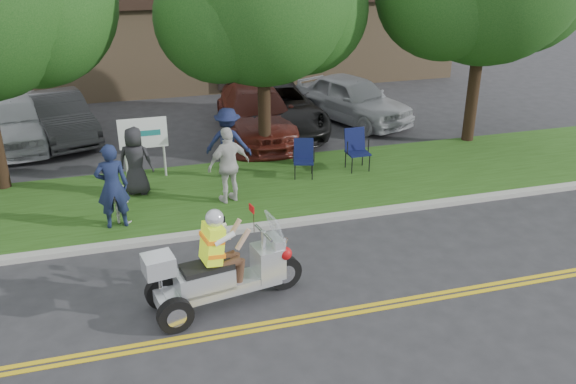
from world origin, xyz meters
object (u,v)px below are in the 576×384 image
object	(u,v)px
lawn_chair_b	(356,146)
parked_car_far_right	(352,99)
lawn_chair_a	(304,155)
parked_car_left	(59,117)
parked_car_mid	(274,107)
spectator_adult_left	(112,186)
parked_car_right	(257,113)
trike_scooter	(220,273)
spectator_adult_right	(229,165)
parked_car_far_left	(15,120)

from	to	relation	value
lawn_chair_b	parked_car_far_right	distance (m)	4.74
lawn_chair_a	parked_car_far_right	size ratio (longest dim) A/B	0.22
parked_car_left	parked_car_mid	xyz separation A→B (m)	(6.76, -1.01, 0.05)
lawn_chair_b	lawn_chair_a	bearing A→B (deg)	-176.84
lawn_chair_b	parked_car_left	size ratio (longest dim) A/B	0.25
spectator_adult_left	parked_car_right	size ratio (longest dim) A/B	0.36
spectator_adult_left	parked_car_mid	size ratio (longest dim) A/B	0.35
trike_scooter	parked_car_right	world-z (taller)	trike_scooter
parked_car_right	lawn_chair_a	bearing A→B (deg)	-80.73
spectator_adult_right	parked_car_left	bearing A→B (deg)	-74.78
lawn_chair_a	parked_car_far_right	xyz separation A→B (m)	(3.19, 4.56, 0.12)
trike_scooter	lawn_chair_b	world-z (taller)	trike_scooter
lawn_chair_a	trike_scooter	bearing A→B (deg)	-104.68
lawn_chair_a	spectator_adult_right	size ratio (longest dim) A/B	0.53
parked_car_far_left	parked_car_mid	xyz separation A→B (m)	(8.01, -0.75, -0.02)
lawn_chair_b	spectator_adult_right	world-z (taller)	spectator_adult_right
trike_scooter	lawn_chair_a	bearing A→B (deg)	48.57
parked_car_right	parked_car_far_right	world-z (taller)	parked_car_far_right
spectator_adult_right	parked_car_far_left	xyz separation A→B (m)	(-5.46, 6.15, -0.24)
lawn_chair_b	parked_car_far_left	world-z (taller)	parked_car_far_left
parked_car_right	spectator_adult_right	bearing A→B (deg)	-106.86
spectator_adult_right	parked_car_mid	distance (m)	5.98
spectator_adult_left	spectator_adult_right	world-z (taller)	spectator_adult_left
trike_scooter	spectator_adult_right	distance (m)	4.31
parked_car_mid	spectator_adult_right	bearing A→B (deg)	-114.87
parked_car_far_right	spectator_adult_right	bearing A→B (deg)	-155.77
parked_car_mid	parked_car_right	size ratio (longest dim) A/B	1.04
lawn_chair_a	spectator_adult_left	world-z (taller)	spectator_adult_left
parked_car_far_left	parked_car_far_right	xyz separation A→B (m)	(10.87, -0.50, -0.01)
parked_car_right	parked_car_far_left	bearing A→B (deg)	174.21
lawn_chair_b	parked_car_mid	distance (m)	4.37
spectator_adult_left	parked_car_left	bearing A→B (deg)	-81.10
spectator_adult_left	parked_car_left	xyz separation A→B (m)	(-1.50, 7.04, -0.35)
lawn_chair_a	parked_car_left	xyz separation A→B (m)	(-6.43, 5.32, 0.06)
lawn_chair_a	parked_car_right	distance (m)	3.85
parked_car_far_left	parked_car_mid	bearing A→B (deg)	-10.78
parked_car_left	parked_car_mid	size ratio (longest dim) A/B	0.79
parked_car_mid	lawn_chair_b	bearing A→B (deg)	-73.48
trike_scooter	lawn_chair_a	world-z (taller)	trike_scooter
parked_car_left	spectator_adult_right	bearing A→B (deg)	-72.74
parked_car_mid	parked_car_far_left	bearing A→B (deg)	175.08
trike_scooter	parked_car_mid	size ratio (longest dim) A/B	0.52
trike_scooter	parked_car_right	distance (m)	9.53
lawn_chair_b	spectator_adult_left	bearing A→B (deg)	-165.10
lawn_chair_a	parked_car_far_right	bearing A→B (deg)	71.68
spectator_adult_right	parked_car_far_left	bearing A→B (deg)	-66.46
parked_car_right	trike_scooter	bearing A→B (deg)	-103.59
trike_scooter	lawn_chair_b	distance (m)	7.18
spectator_adult_right	parked_car_far_right	bearing A→B (deg)	-151.88
spectator_adult_left	spectator_adult_right	size ratio (longest dim) A/B	1.04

